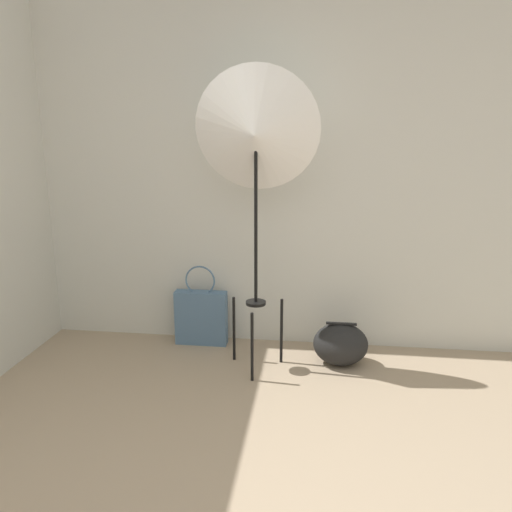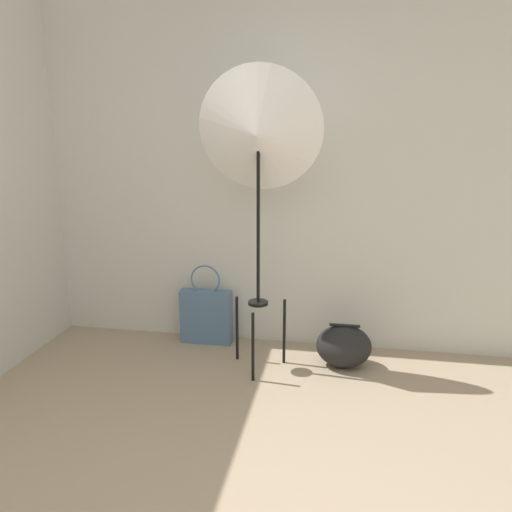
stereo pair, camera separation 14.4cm
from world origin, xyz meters
name	(u,v)px [view 1 (the left image)]	position (x,y,z in m)	size (l,w,h in m)	color
wall_back	(266,168)	(0.00, 2.60, 1.30)	(8.00, 0.05, 2.60)	beige
photo_umbrella	(256,135)	(-0.01, 2.11, 1.53)	(0.78, 0.38, 1.95)	black
tote_bag	(201,316)	(-0.47, 2.45, 0.21)	(0.38, 0.10, 0.61)	slate
duffel_bag	(341,344)	(0.56, 2.23, 0.15)	(0.37, 0.29, 0.30)	black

